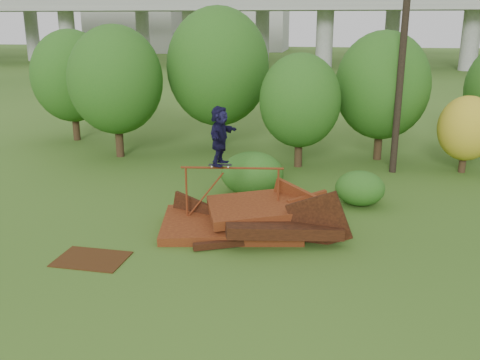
% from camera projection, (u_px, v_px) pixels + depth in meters
% --- Properties ---
extents(ground, '(240.00, 240.00, 0.00)m').
position_uv_depth(ground, '(257.00, 261.00, 14.05)').
color(ground, '#2D5116').
rests_on(ground, ground).
extents(scrap_pile, '(5.82, 3.37, 1.95)m').
position_uv_depth(scrap_pile, '(252.00, 221.00, 15.88)').
color(scrap_pile, '#481A0C').
rests_on(scrap_pile, ground).
extents(grind_rail, '(3.04, 0.45, 1.91)m').
position_uv_depth(grind_rail, '(232.00, 184.00, 15.96)').
color(grind_rail, maroon).
rests_on(grind_rail, ground).
extents(skateboard, '(0.70, 0.27, 0.07)m').
position_uv_depth(skateboard, '(220.00, 165.00, 15.81)').
color(skateboard, black).
rests_on(skateboard, grind_rail).
extents(skater, '(0.77, 1.68, 1.74)m').
position_uv_depth(skater, '(220.00, 136.00, 15.56)').
color(skater, black).
rests_on(skater, skateboard).
extents(flat_plate, '(1.87, 1.37, 0.03)m').
position_uv_depth(flat_plate, '(91.00, 259.00, 14.14)').
color(flat_plate, '#3B200C').
rests_on(flat_plate, ground).
extents(tree_0, '(4.22, 4.22, 5.95)m').
position_uv_depth(tree_0, '(116.00, 80.00, 23.88)').
color(tree_0, black).
rests_on(tree_0, ground).
extents(tree_1, '(4.86, 4.86, 6.77)m').
position_uv_depth(tree_1, '(218.00, 67.00, 25.29)').
color(tree_1, black).
rests_on(tree_1, ground).
extents(tree_2, '(3.43, 3.43, 4.83)m').
position_uv_depth(tree_2, '(300.00, 101.00, 22.35)').
color(tree_2, black).
rests_on(tree_2, ground).
extents(tree_3, '(4.11, 4.11, 5.71)m').
position_uv_depth(tree_3, '(382.00, 86.00, 23.40)').
color(tree_3, black).
rests_on(tree_3, ground).
extents(tree_4, '(2.31, 2.31, 3.19)m').
position_uv_depth(tree_4, '(467.00, 128.00, 21.75)').
color(tree_4, black).
rests_on(tree_4, ground).
extents(tree_6, '(4.07, 4.07, 5.69)m').
position_uv_depth(tree_6, '(72.00, 76.00, 27.35)').
color(tree_6, black).
rests_on(tree_6, ground).
extents(shrub_left, '(2.26, 2.09, 1.57)m').
position_uv_depth(shrub_left, '(252.00, 174.00, 19.24)').
color(shrub_left, '#185115').
rests_on(shrub_left, ground).
extents(shrub_right, '(1.68, 1.54, 1.19)m').
position_uv_depth(shrub_right, '(360.00, 188.00, 18.19)').
color(shrub_right, '#185115').
rests_on(shrub_right, ground).
extents(utility_pole, '(1.40, 0.28, 10.21)m').
position_uv_depth(utility_pole, '(403.00, 44.00, 20.84)').
color(utility_pole, black).
rests_on(utility_pole, ground).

